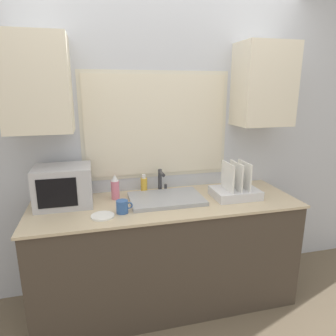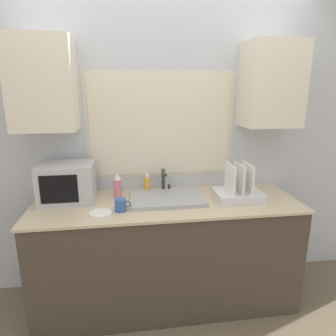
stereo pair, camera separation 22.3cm
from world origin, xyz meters
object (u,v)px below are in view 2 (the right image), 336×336
Objects in this scene: faucet at (164,179)px; dish_rack at (238,192)px; microwave at (67,183)px; mug_near_sink at (121,205)px; spray_bottle at (118,186)px; soap_bottle at (147,184)px.

dish_rack is (0.56, -0.26, -0.05)m from faucet.
dish_rack is at bearing -25.42° from faucet.
microwave is 1.13× the size of dish_rack.
dish_rack reaches higher than mug_near_sink.
microwave is 0.39m from spray_bottle.
dish_rack is 0.92m from mug_near_sink.
faucet is 0.52m from mug_near_sink.
faucet is at bearing 7.68° from microwave.
microwave is 0.64m from soap_bottle.
spray_bottle reaches higher than faucet.
mug_near_sink is at bearing -135.04° from faucet.
spray_bottle is (-0.39, -0.07, -0.02)m from faucet.
soap_bottle reaches higher than mug_near_sink.
dish_rack reaches higher than soap_bottle.
faucet is 0.48× the size of microwave.
microwave is 0.49m from mug_near_sink.
mug_near_sink is (0.41, -0.26, -0.10)m from microwave.
dish_rack is at bearing -6.88° from microwave.
faucet is 0.62m from dish_rack.
mug_near_sink is (-0.36, -0.36, -0.07)m from faucet.
microwave is (-0.77, -0.10, 0.03)m from faucet.
faucet is 1.68× the size of mug_near_sink.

